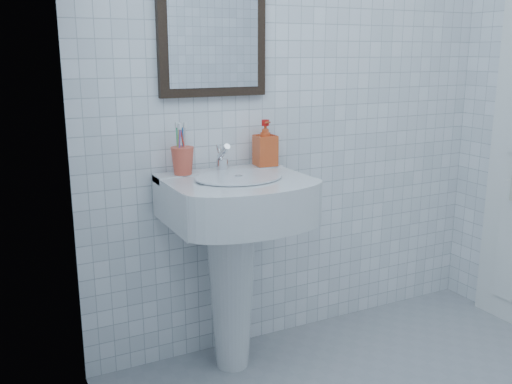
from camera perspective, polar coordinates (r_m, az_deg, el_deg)
wall_back at (r=2.80m, az=4.42°, el=10.06°), size 2.20×0.02×2.50m
wall_left at (r=1.25m, az=-10.19°, el=5.20°), size 0.02×2.40×2.50m
washbasin at (r=2.53m, az=-2.28°, el=-4.90°), size 0.60×0.44×0.93m
faucet at (r=2.54m, az=-3.39°, el=3.26°), size 0.05×0.11×0.13m
toothbrush_cup at (r=2.48m, az=-7.35°, el=3.12°), size 0.11×0.11×0.12m
soap_dispenser at (r=2.64m, az=0.94°, el=4.91°), size 0.10×0.10×0.21m
wall_mirror at (r=2.57m, az=-4.36°, el=16.41°), size 0.50×0.04×0.62m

